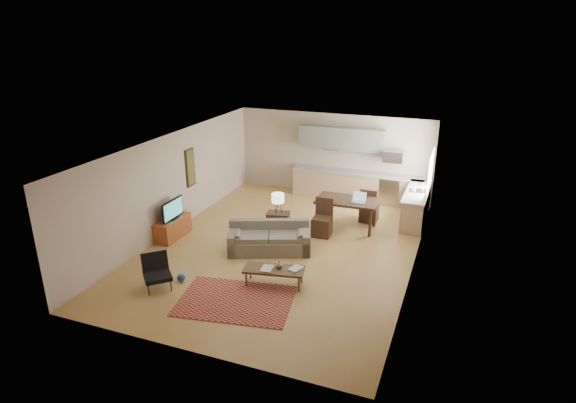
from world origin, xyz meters
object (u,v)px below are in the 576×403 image
at_px(tv_credenza, 173,228).
at_px(dining_table, 347,214).
at_px(sofa, 269,238).
at_px(armchair, 157,273).
at_px(console_table, 278,225).
at_px(coffee_table, 274,276).

height_order(tv_credenza, dining_table, dining_table).
height_order(sofa, armchair, armchair).
bearing_deg(dining_table, console_table, -143.50).
height_order(armchair, dining_table, dining_table).
distance_m(sofa, dining_table, 2.59).
bearing_deg(dining_table, armchair, -123.89).
bearing_deg(coffee_table, armchair, -166.65).
height_order(sofa, dining_table, dining_table).
relative_size(coffee_table, armchair, 1.78).
bearing_deg(sofa, coffee_table, -85.16).
xyz_separation_m(sofa, coffee_table, (0.74, -1.47, -0.17)).
relative_size(sofa, dining_table, 1.26).
distance_m(coffee_table, dining_table, 3.69).
height_order(console_table, dining_table, dining_table).
bearing_deg(sofa, console_table, 76.04).
distance_m(tv_credenza, console_table, 2.83).
bearing_deg(console_table, sofa, -92.63).
relative_size(console_table, dining_table, 0.41).
distance_m(armchair, dining_table, 5.54).
bearing_deg(tv_credenza, console_table, 22.02).
distance_m(sofa, coffee_table, 1.66).
relative_size(sofa, console_table, 3.08).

